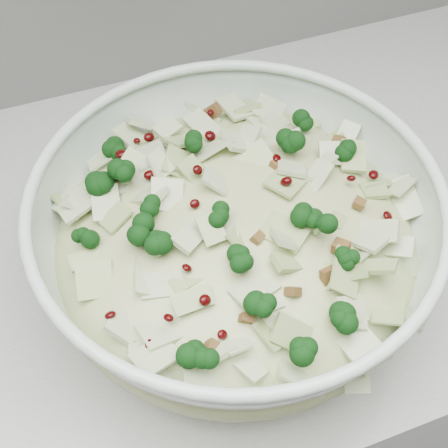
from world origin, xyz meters
TOP-DOWN VIEW (x-y plane):
  - mixing_bowl at (0.35, 1.60)m, footprint 0.44×0.44m
  - salad at (0.35, 1.60)m, footprint 0.40×0.40m

SIDE VIEW (x-z plane):
  - mixing_bowl at x=0.35m, z-range 0.90..1.06m
  - salad at x=0.35m, z-range 0.93..1.08m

